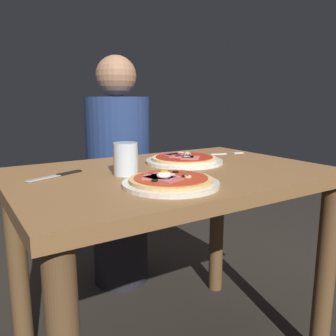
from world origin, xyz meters
name	(u,v)px	position (x,y,z in m)	size (l,w,h in m)	color
dining_table	(172,208)	(0.00, 0.00, 0.60)	(1.05, 0.72, 0.73)	olive
pizza_foreground	(170,182)	(-0.12, -0.18, 0.74)	(0.27, 0.27, 0.05)	silver
pizza_across_left	(184,160)	(0.11, 0.09, 0.74)	(0.29, 0.29, 0.03)	white
water_glass_near	(126,161)	(-0.16, 0.01, 0.78)	(0.08, 0.08, 0.10)	silver
fork	(224,154)	(0.39, 0.17, 0.73)	(0.16, 0.05, 0.00)	silver
knife	(59,175)	(-0.35, 0.11, 0.73)	(0.19, 0.09, 0.01)	silver
diner_person	(119,179)	(0.09, 0.65, 0.56)	(0.32, 0.32, 1.18)	black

